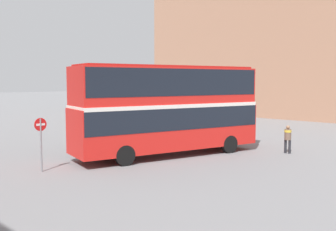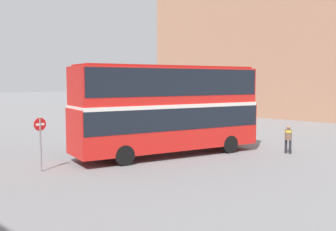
% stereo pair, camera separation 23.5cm
% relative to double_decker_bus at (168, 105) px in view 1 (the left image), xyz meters
% --- Properties ---
extents(ground_plane, '(240.00, 240.00, 0.00)m').
position_rel_double_decker_bus_xyz_m(ground_plane, '(0.75, 0.41, -2.76)').
color(ground_plane, slate).
extents(building_row_right, '(8.92, 37.31, 16.05)m').
position_rel_double_decker_bus_xyz_m(building_row_right, '(26.87, 5.87, 5.27)').
color(building_row_right, '#9E7056').
rests_on(building_row_right, ground_plane).
extents(double_decker_bus, '(10.70, 5.13, 4.83)m').
position_rel_double_decker_bus_xyz_m(double_decker_bus, '(0.00, 0.00, 0.00)').
color(double_decker_bus, red).
rests_on(double_decker_bus, ground_plane).
extents(pedestrian_foreground, '(0.43, 0.43, 1.57)m').
position_rel_double_decker_bus_xyz_m(pedestrian_foreground, '(5.07, -4.38, -1.80)').
color(pedestrian_foreground, '#232328').
rests_on(pedestrian_foreground, ground_plane).
extents(parked_car_kerb_near, '(4.80, 2.29, 1.48)m').
position_rel_double_decker_bus_xyz_m(parked_car_kerb_near, '(4.57, 10.02, -2.01)').
color(parked_car_kerb_near, silver).
rests_on(parked_car_kerb_near, ground_plane).
extents(no_entry_sign, '(0.58, 0.08, 2.41)m').
position_rel_double_decker_bus_xyz_m(no_entry_sign, '(-6.69, 1.37, -1.16)').
color(no_entry_sign, gray).
rests_on(no_entry_sign, ground_plane).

